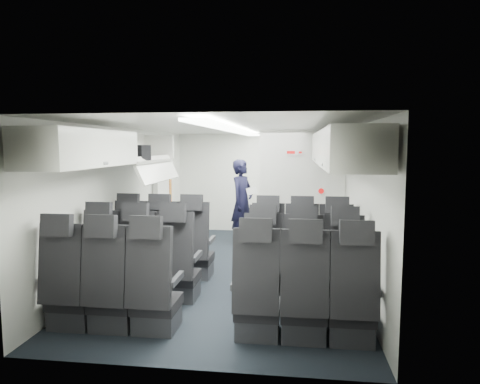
% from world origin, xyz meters
% --- Properties ---
extents(cabin_shell, '(3.41, 6.01, 2.16)m').
position_xyz_m(cabin_shell, '(0.00, 0.00, 1.12)').
color(cabin_shell, black).
rests_on(cabin_shell, ground).
extents(seat_row_front, '(3.33, 0.56, 1.24)m').
position_xyz_m(seat_row_front, '(-0.00, -0.53, 0.40)').
color(seat_row_front, black).
rests_on(seat_row_front, cabin_shell).
extents(seat_row_mid, '(3.33, 0.56, 1.24)m').
position_xyz_m(seat_row_mid, '(-0.00, -1.43, 0.40)').
color(seat_row_mid, black).
rests_on(seat_row_mid, cabin_shell).
extents(seat_row_rear, '(3.33, 0.56, 1.24)m').
position_xyz_m(seat_row_rear, '(-0.00, -2.33, 0.40)').
color(seat_row_rear, black).
rests_on(seat_row_rear, cabin_shell).
extents(overhead_bin_left_rear, '(0.53, 1.80, 0.40)m').
position_xyz_m(overhead_bin_left_rear, '(-1.40, -2.00, 1.86)').
color(overhead_bin_left_rear, white).
rests_on(overhead_bin_left_rear, cabin_shell).
extents(overhead_bin_left_front_open, '(0.64, 1.70, 0.72)m').
position_xyz_m(overhead_bin_left_front_open, '(-1.44, -0.25, 1.74)').
color(overhead_bin_left_front_open, '#9E9E93').
rests_on(overhead_bin_left_front_open, cabin_shell).
extents(overhead_bin_right_rear, '(0.53, 1.80, 0.40)m').
position_xyz_m(overhead_bin_right_rear, '(1.40, -2.00, 1.86)').
color(overhead_bin_right_rear, white).
rests_on(overhead_bin_right_rear, cabin_shell).
extents(overhead_bin_right_front, '(0.53, 1.70, 0.40)m').
position_xyz_m(overhead_bin_right_front, '(1.40, -0.25, 1.86)').
color(overhead_bin_right_front, white).
rests_on(overhead_bin_right_front, cabin_shell).
extents(bulkhead_partition, '(1.40, 0.15, 2.13)m').
position_xyz_m(bulkhead_partition, '(0.98, 0.80, 1.08)').
color(bulkhead_partition, white).
rests_on(bulkhead_partition, cabin_shell).
extents(galley_unit, '(0.85, 0.52, 1.90)m').
position_xyz_m(galley_unit, '(0.95, 2.72, 0.95)').
color(galley_unit, '#939399').
rests_on(galley_unit, cabin_shell).
extents(boarding_door, '(0.12, 1.27, 1.86)m').
position_xyz_m(boarding_door, '(-1.64, 1.55, 0.95)').
color(boarding_door, silver).
rests_on(boarding_door, cabin_shell).
extents(flight_attendant, '(0.60, 0.70, 1.63)m').
position_xyz_m(flight_attendant, '(-0.13, 1.77, 0.81)').
color(flight_attendant, black).
rests_on(flight_attendant, ground).
extents(carry_on_bag, '(0.43, 0.33, 0.24)m').
position_xyz_m(carry_on_bag, '(-1.39, -0.56, 1.78)').
color(carry_on_bag, black).
rests_on(carry_on_bag, overhead_bin_left_front_open).
extents(papers, '(0.20, 0.04, 0.14)m').
position_xyz_m(papers, '(0.06, 1.72, 1.03)').
color(papers, white).
rests_on(papers, flight_attendant).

